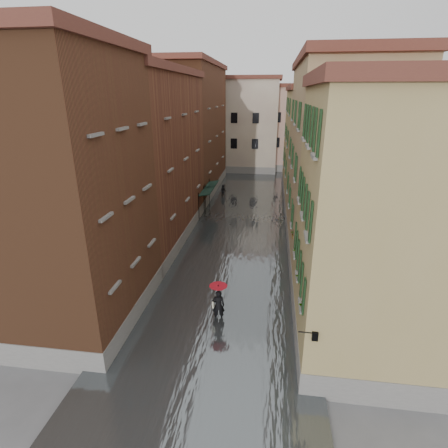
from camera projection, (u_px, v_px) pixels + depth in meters
The scene contains 16 objects.
ground at pixel (220, 304), 19.79m from camera, with size 120.00×120.00×0.00m, color #5E5F61.
floodwater at pixel (241, 223), 31.81m from camera, with size 10.00×60.00×0.20m, color #4D5355.
building_left_near at pixel (68, 199), 16.55m from camera, with size 6.00×8.00×13.00m, color brown.
building_left_mid at pixel (147, 162), 26.84m from camera, with size 6.00×14.00×12.50m, color brown.
building_left_far at pixel (191, 132), 40.48m from camera, with size 6.00×16.00×14.00m, color brown.
building_right_near at pixel (374, 228), 15.01m from camera, with size 6.00×8.00×11.50m, color #9E8A52.
building_right_mid at pixel (335, 163), 24.95m from camera, with size 6.00×14.00×13.00m, color tan.
building_right_far at pixel (313, 145), 39.13m from camera, with size 6.00×16.00×11.50m, color #9E8A52.
building_end_cream at pixel (237, 126), 53.13m from camera, with size 12.00×9.00×13.00m, color beige.
building_end_pink at pixel (296, 129), 54.01m from camera, with size 10.00×9.00×12.00m, color tan.
awning_near at pixel (207, 192), 33.02m from camera, with size 1.09×3.22×2.80m.
awning_far at pixel (211, 185), 35.30m from camera, with size 1.09×3.10×2.80m.
wall_lantern at pixel (314, 335), 12.61m from camera, with size 0.71×0.22×0.35m.
window_planters at pixel (300, 258), 17.34m from camera, with size 0.59×8.58×0.84m.
pedestrian_main at pixel (218, 300), 17.97m from camera, with size 0.95×0.95×2.06m.
pedestrian_far at pixel (223, 191), 39.90m from camera, with size 0.70×0.55×1.45m, color black.
Camera 1 is at (2.52, -16.74, 11.21)m, focal length 28.00 mm.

